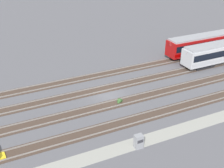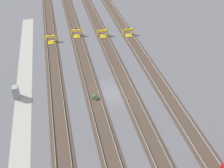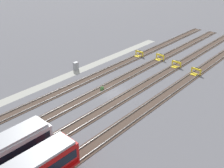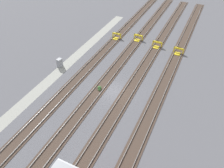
{
  "view_description": "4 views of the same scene",
  "coord_description": "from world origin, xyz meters",
  "px_view_note": "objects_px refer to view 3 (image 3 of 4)",
  "views": [
    {
      "loc": [
        -16.06,
        -34.3,
        21.39
      ],
      "look_at": [
        0.43,
        0.0,
        1.8
      ],
      "focal_mm": 50.0,
      "sensor_mm": 36.0,
      "label": 1
    },
    {
      "loc": [
        25.25,
        -5.83,
        20.58
      ],
      "look_at": [
        0.43,
        0.0,
        1.8
      ],
      "focal_mm": 42.0,
      "sensor_mm": 36.0,
      "label": 2
    },
    {
      "loc": [
        28.16,
        24.73,
        21.11
      ],
      "look_at": [
        0.43,
        0.0,
        1.8
      ],
      "focal_mm": 42.0,
      "sensor_mm": 36.0,
      "label": 3
    },
    {
      "loc": [
        23.21,
        10.83,
        22.92
      ],
      "look_at": [
        0.43,
        0.0,
        1.8
      ],
      "focal_mm": 35.0,
      "sensor_mm": 36.0,
      "label": 4
    }
  ],
  "objects_px": {
    "bumper_stop_middle_track": "(176,65)",
    "bumper_stop_nearest_track": "(139,54)",
    "weed_clump": "(102,89)",
    "bumper_stop_near_inner_track": "(159,57)",
    "bumper_stop_far_inner_track": "(195,72)",
    "electrical_cabinet": "(76,66)"
  },
  "relations": [
    {
      "from": "bumper_stop_middle_track",
      "to": "bumper_stop_nearest_track",
      "type": "bearing_deg",
      "value": -88.7
    },
    {
      "from": "bumper_stop_nearest_track",
      "to": "bumper_stop_middle_track",
      "type": "relative_size",
      "value": 1.0
    },
    {
      "from": "bumper_stop_near_inner_track",
      "to": "weed_clump",
      "type": "relative_size",
      "value": 2.18
    },
    {
      "from": "bumper_stop_near_inner_track",
      "to": "bumper_stop_middle_track",
      "type": "xyz_separation_m",
      "value": [
        1.1,
        4.51,
        0.0
      ]
    },
    {
      "from": "bumper_stop_nearest_track",
      "to": "bumper_stop_near_inner_track",
      "type": "height_order",
      "value": "same"
    },
    {
      "from": "bumper_stop_nearest_track",
      "to": "bumper_stop_far_inner_track",
      "type": "xyz_separation_m",
      "value": [
        0.41,
        13.46,
        0.0
      ]
    },
    {
      "from": "electrical_cabinet",
      "to": "weed_clump",
      "type": "bearing_deg",
      "value": 75.07
    },
    {
      "from": "bumper_stop_far_inner_track",
      "to": "weed_clump",
      "type": "distance_m",
      "value": 18.34
    },
    {
      "from": "bumper_stop_near_inner_track",
      "to": "bumper_stop_nearest_track",
      "type": "bearing_deg",
      "value": -73.73
    },
    {
      "from": "bumper_stop_far_inner_track",
      "to": "bumper_stop_near_inner_track",
      "type": "bearing_deg",
      "value": -100.85
    },
    {
      "from": "bumper_stop_nearest_track",
      "to": "bumper_stop_near_inner_track",
      "type": "bearing_deg",
      "value": 106.27
    },
    {
      "from": "bumper_stop_middle_track",
      "to": "electrical_cabinet",
      "type": "height_order",
      "value": "electrical_cabinet"
    },
    {
      "from": "bumper_stop_nearest_track",
      "to": "bumper_stop_far_inner_track",
      "type": "relative_size",
      "value": 1.0
    },
    {
      "from": "electrical_cabinet",
      "to": "bumper_stop_far_inner_track",
      "type": "bearing_deg",
      "value": 126.59
    },
    {
      "from": "bumper_stop_middle_track",
      "to": "electrical_cabinet",
      "type": "distance_m",
      "value": 19.76
    },
    {
      "from": "bumper_stop_nearest_track",
      "to": "weed_clump",
      "type": "bearing_deg",
      "value": 15.55
    },
    {
      "from": "bumper_stop_nearest_track",
      "to": "electrical_cabinet",
      "type": "height_order",
      "value": "electrical_cabinet"
    },
    {
      "from": "weed_clump",
      "to": "bumper_stop_middle_track",
      "type": "bearing_deg",
      "value": 165.2
    },
    {
      "from": "bumper_stop_near_inner_track",
      "to": "bumper_stop_far_inner_track",
      "type": "xyz_separation_m",
      "value": [
        1.72,
        8.98,
        0.0
      ]
    },
    {
      "from": "bumper_stop_near_inner_track",
      "to": "electrical_cabinet",
      "type": "distance_m",
      "value": 17.87
    },
    {
      "from": "weed_clump",
      "to": "bumper_stop_near_inner_track",
      "type": "bearing_deg",
      "value": -179.67
    },
    {
      "from": "bumper_stop_near_inner_track",
      "to": "bumper_stop_middle_track",
      "type": "relative_size",
      "value": 1.0
    }
  ]
}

